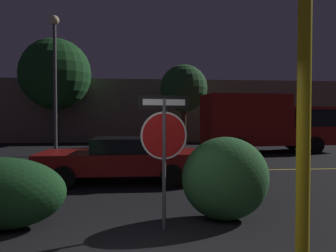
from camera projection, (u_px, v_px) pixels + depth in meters
The scene contains 11 objects.
road_center_stripe at pixel (136, 172), 10.95m from camera, with size 35.66×0.12×0.01m, color gold.
stop_sign at pixel (164, 135), 5.32m from camera, with size 0.85×0.18×2.19m.
yellow_pole_right at pixel (304, 126), 3.70m from camera, with size 0.15×0.15×3.48m, color yellow.
hedge_bush_1 at pixel (0, 193), 5.35m from camera, with size 2.12×1.14×1.18m, color #19421E.
hedge_bush_2 at pixel (225, 178), 5.84m from camera, with size 1.57×1.12×1.49m, color #2D6633.
passing_car_2 at pixel (121, 159), 9.30m from camera, with size 4.58×2.02×1.25m.
delivery_truck at pixel (268, 122), 17.16m from camera, with size 6.84×2.82×2.98m.
street_lamp at pixel (55, 65), 15.66m from camera, with size 0.45×0.45×6.68m.
tree_0 at pixel (184, 89), 20.93m from camera, with size 3.02×3.02×5.18m.
tree_1 at pixel (55, 74), 21.59m from camera, with size 4.66×4.66×7.00m.
building_backdrop at pixel (171, 111), 25.60m from camera, with size 31.65×3.35×4.57m, color #7A6B5B.
Camera 1 is at (0.07, -3.68, 1.85)m, focal length 35.00 mm.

